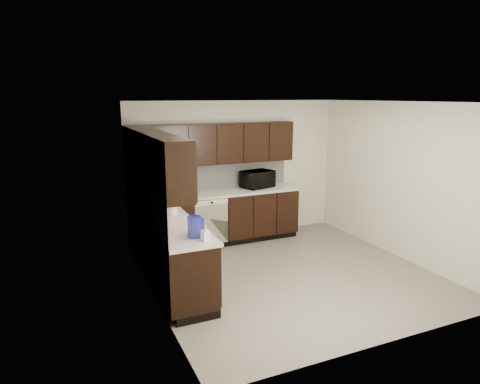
# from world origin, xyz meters

# --- Properties ---
(floor) EXTENTS (4.00, 4.00, 0.00)m
(floor) POSITION_xyz_m (0.00, 0.00, 0.00)
(floor) COLOR gray
(floor) RESTS_ON ground
(ceiling) EXTENTS (4.00, 4.00, 0.00)m
(ceiling) POSITION_xyz_m (0.00, 0.00, 2.50)
(ceiling) COLOR white
(ceiling) RESTS_ON wall_back
(wall_back) EXTENTS (4.00, 0.02, 2.50)m
(wall_back) POSITION_xyz_m (0.00, 2.00, 1.25)
(wall_back) COLOR beige
(wall_back) RESTS_ON floor
(wall_left) EXTENTS (0.02, 4.00, 2.50)m
(wall_left) POSITION_xyz_m (-2.00, 0.00, 1.25)
(wall_left) COLOR beige
(wall_left) RESTS_ON floor
(wall_right) EXTENTS (0.02, 4.00, 2.50)m
(wall_right) POSITION_xyz_m (2.00, 0.00, 1.25)
(wall_right) COLOR beige
(wall_right) RESTS_ON floor
(wall_front) EXTENTS (4.00, 0.02, 2.50)m
(wall_front) POSITION_xyz_m (0.00, -2.00, 1.25)
(wall_front) COLOR beige
(wall_front) RESTS_ON floor
(lower_cabinets) EXTENTS (3.00, 2.80, 0.90)m
(lower_cabinets) POSITION_xyz_m (-1.01, 1.11, 0.41)
(lower_cabinets) COLOR black
(lower_cabinets) RESTS_ON floor
(countertop) EXTENTS (3.03, 2.83, 0.04)m
(countertop) POSITION_xyz_m (-1.01, 1.11, 0.92)
(countertop) COLOR beige
(countertop) RESTS_ON lower_cabinets
(backsplash) EXTENTS (3.00, 2.80, 0.48)m
(backsplash) POSITION_xyz_m (-1.22, 1.32, 1.18)
(backsplash) COLOR #B6B6B2
(backsplash) RESTS_ON countertop
(upper_cabinets) EXTENTS (3.00, 2.80, 0.70)m
(upper_cabinets) POSITION_xyz_m (-1.10, 1.20, 1.77)
(upper_cabinets) COLOR black
(upper_cabinets) RESTS_ON wall_back
(dishwasher) EXTENTS (0.58, 0.04, 0.78)m
(dishwasher) POSITION_xyz_m (-0.70, 1.41, 0.55)
(dishwasher) COLOR beige
(dishwasher) RESTS_ON lower_cabinets
(sink) EXTENTS (0.54, 0.82, 0.42)m
(sink) POSITION_xyz_m (-1.68, -0.01, 0.88)
(sink) COLOR beige
(sink) RESTS_ON countertop
(microwave) EXTENTS (0.65, 0.53, 0.31)m
(microwave) POSITION_xyz_m (0.32, 1.74, 1.10)
(microwave) COLOR black
(microwave) RESTS_ON countertop
(soap_bottle_a) EXTENTS (0.10, 0.10, 0.19)m
(soap_bottle_a) POSITION_xyz_m (-1.52, -0.63, 1.03)
(soap_bottle_a) COLOR gray
(soap_bottle_a) RESTS_ON countertop
(soap_bottle_b) EXTENTS (0.12, 0.12, 0.25)m
(soap_bottle_b) POSITION_xyz_m (-1.86, 0.65, 1.07)
(soap_bottle_b) COLOR gray
(soap_bottle_b) RESTS_ON countertop
(toaster_oven) EXTENTS (0.37, 0.27, 0.23)m
(toaster_oven) POSITION_xyz_m (-1.75, 1.76, 1.06)
(toaster_oven) COLOR silver
(toaster_oven) RESTS_ON countertop
(storage_bin) EXTENTS (0.52, 0.46, 0.17)m
(storage_bin) POSITION_xyz_m (-1.62, 0.96, 1.02)
(storage_bin) COLOR silver
(storage_bin) RESTS_ON countertop
(blue_pitcher) EXTENTS (0.22, 0.22, 0.25)m
(blue_pitcher) POSITION_xyz_m (-1.60, -0.47, 1.07)
(blue_pitcher) COLOR #10199B
(blue_pitcher) RESTS_ON countertop
(teal_tumbler) EXTENTS (0.10, 0.10, 0.18)m
(teal_tumbler) POSITION_xyz_m (-1.55, 1.35, 1.03)
(teal_tumbler) COLOR #0D9181
(teal_tumbler) RESTS_ON countertop
(paper_towel_roll) EXTENTS (0.16, 0.16, 0.33)m
(paper_towel_roll) POSITION_xyz_m (-1.58, 0.62, 1.10)
(paper_towel_roll) COLOR silver
(paper_towel_roll) RESTS_ON countertop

